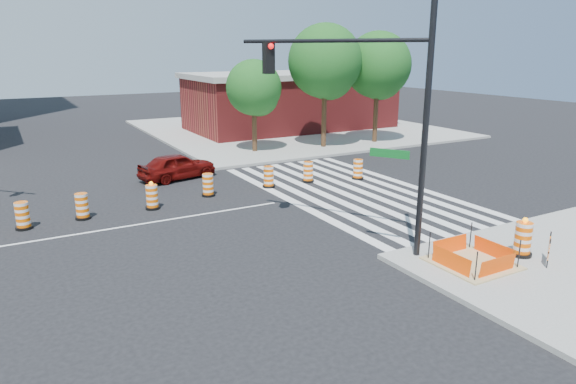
# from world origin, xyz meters

# --- Properties ---
(ground) EXTENTS (120.00, 120.00, 0.00)m
(ground) POSITION_xyz_m (0.00, 0.00, 0.00)
(ground) COLOR black
(ground) RESTS_ON ground
(sidewalk_ne) EXTENTS (22.00, 22.00, 0.15)m
(sidewalk_ne) POSITION_xyz_m (18.00, 18.00, 0.07)
(sidewalk_ne) COLOR gray
(sidewalk_ne) RESTS_ON ground
(crosswalk_east) EXTENTS (6.75, 13.50, 0.01)m
(crosswalk_east) POSITION_xyz_m (10.95, 0.00, 0.01)
(crosswalk_east) COLOR silver
(crosswalk_east) RESTS_ON ground
(lane_centerline) EXTENTS (14.00, 0.12, 0.01)m
(lane_centerline) POSITION_xyz_m (0.00, 0.00, 0.01)
(lane_centerline) COLOR silver
(lane_centerline) RESTS_ON ground
(excavation_pit) EXTENTS (2.20, 2.20, 0.90)m
(excavation_pit) POSITION_xyz_m (9.00, -9.00, 0.22)
(excavation_pit) COLOR tan
(excavation_pit) RESTS_ON ground
(brick_storefront) EXTENTS (16.50, 8.50, 4.60)m
(brick_storefront) POSITION_xyz_m (18.00, 18.00, 2.32)
(brick_storefront) COLOR maroon
(brick_storefront) RESTS_ON ground
(red_coupe) EXTENTS (4.19, 2.42, 1.34)m
(red_coupe) POSITION_xyz_m (4.67, 6.18, 0.67)
(red_coupe) COLOR #5A0A07
(red_coupe) RESTS_ON ground
(signal_pole_se) EXTENTS (3.51, 5.45, 8.39)m
(signal_pole_se) POSITION_xyz_m (7.12, -6.14, 5.14)
(signal_pole_se) COLOR black
(signal_pole_se) RESTS_ON ground
(pit_drum) EXTENTS (0.64, 0.64, 1.25)m
(pit_drum) POSITION_xyz_m (10.87, -9.29, 0.67)
(pit_drum) COLOR black
(pit_drum) RESTS_ON ground
(barricade) EXTENTS (0.67, 0.46, 0.92)m
(barricade) POSITION_xyz_m (11.00, -10.10, 0.65)
(barricade) COLOR #FA6205
(barricade) RESTS_ON ground
(tree_north_c) EXTENTS (3.44, 3.44, 5.84)m
(tree_north_c) POSITION_xyz_m (11.07, 10.36, 3.92)
(tree_north_c) COLOR #382314
(tree_north_c) RESTS_ON ground
(tree_north_d) EXTENTS (4.73, 4.73, 8.04)m
(tree_north_d) POSITION_xyz_m (15.75, 9.55, 5.40)
(tree_north_d) COLOR #382314
(tree_north_d) RESTS_ON ground
(tree_north_e) EXTENTS (4.48, 4.48, 7.62)m
(tree_north_e) POSITION_xyz_m (19.90, 9.37, 5.12)
(tree_north_e) COLOR #382314
(tree_north_e) RESTS_ON ground
(median_drum_3) EXTENTS (0.60, 0.60, 1.02)m
(median_drum_3) POSITION_xyz_m (-2.62, 1.57, 0.48)
(median_drum_3) COLOR black
(median_drum_3) RESTS_ON ground
(median_drum_4) EXTENTS (0.60, 0.60, 1.02)m
(median_drum_4) POSITION_xyz_m (-0.53, 1.74, 0.48)
(median_drum_4) COLOR black
(median_drum_4) RESTS_ON ground
(median_drum_5) EXTENTS (0.60, 0.60, 1.18)m
(median_drum_5) POSITION_xyz_m (2.19, 1.71, 0.49)
(median_drum_5) COLOR black
(median_drum_5) RESTS_ON ground
(median_drum_6) EXTENTS (0.60, 0.60, 1.02)m
(median_drum_6) POSITION_xyz_m (4.90, 2.43, 0.48)
(median_drum_6) COLOR black
(median_drum_6) RESTS_ON ground
(median_drum_7) EXTENTS (0.60, 0.60, 1.02)m
(median_drum_7) POSITION_xyz_m (7.97, 2.43, 0.48)
(median_drum_7) COLOR black
(median_drum_7) RESTS_ON ground
(median_drum_8) EXTENTS (0.60, 0.60, 1.02)m
(median_drum_8) POSITION_xyz_m (10.16, 2.39, 0.48)
(median_drum_8) COLOR black
(median_drum_8) RESTS_ON ground
(median_drum_9) EXTENTS (0.60, 0.60, 1.02)m
(median_drum_9) POSITION_xyz_m (12.67, 1.64, 0.48)
(median_drum_9) COLOR black
(median_drum_9) RESTS_ON ground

